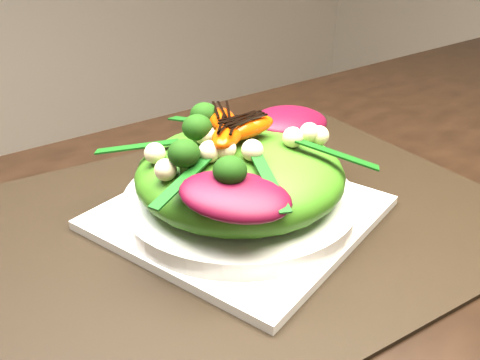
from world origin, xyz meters
TOP-DOWN VIEW (x-y plane):
  - dining_table at (0.00, 0.00)m, footprint 1.60×0.90m
  - placemat at (-0.20, 0.14)m, footprint 0.57×0.46m
  - plate_base at (-0.20, 0.14)m, footprint 0.29×0.29m
  - salad_bowl at (-0.20, 0.14)m, footprint 0.27×0.27m
  - lettuce_mound at (-0.20, 0.14)m, footprint 0.27×0.27m
  - radicchio_leaf at (-0.12, 0.16)m, footprint 0.09×0.06m
  - orange_segment at (-0.22, 0.16)m, footprint 0.07×0.06m
  - broccoli_floret at (-0.26, 0.17)m, footprint 0.04×0.04m
  - macadamia_nut at (-0.17, 0.11)m, footprint 0.02×0.02m
  - balsamic_drizzle at (-0.22, 0.16)m, footprint 0.04×0.03m

SIDE VIEW (x-z plane):
  - dining_table at x=0.00m, z-range 0.35..1.10m
  - placemat at x=-0.20m, z-range 0.75..0.75m
  - plate_base at x=-0.20m, z-range 0.75..0.76m
  - salad_bowl at x=-0.20m, z-range 0.76..0.78m
  - lettuce_mound at x=-0.20m, z-range 0.77..0.84m
  - radicchio_leaf at x=-0.12m, z-range 0.82..0.84m
  - macadamia_nut at x=-0.17m, z-range 0.83..0.85m
  - orange_segment at x=-0.22m, z-range 0.84..0.85m
  - broccoli_floret at x=-0.26m, z-range 0.83..0.87m
  - balsamic_drizzle at x=-0.22m, z-range 0.85..0.85m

